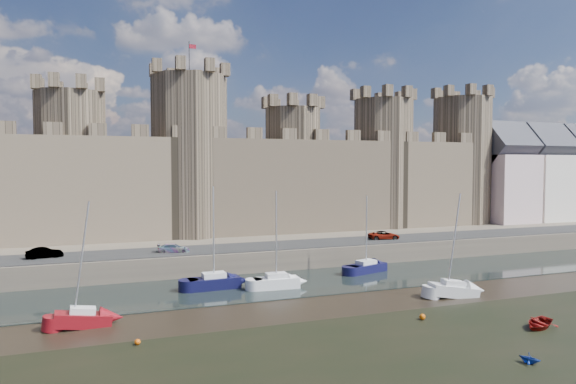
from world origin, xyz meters
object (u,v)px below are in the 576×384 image
sailboat_1 (214,281)px  sailboat_2 (276,281)px  car_1 (44,253)px  car_3 (384,235)px  sailboat_4 (83,318)px  sailboat_3 (366,267)px  sailboat_5 (453,289)px  car_2 (174,248)px

sailboat_1 → sailboat_2: bearing=-21.1°
car_1 → car_3: size_ratio=0.88×
sailboat_4 → sailboat_2: bearing=16.6°
sailboat_3 → sailboat_5: size_ratio=0.90×
sailboat_5 → sailboat_2: bearing=159.1°
sailboat_3 → sailboat_2: bearing=179.7°
sailboat_1 → sailboat_2: size_ratio=1.05×
car_3 → sailboat_3: bearing=146.7°
car_1 → sailboat_1: sailboat_1 is taller
car_2 → sailboat_5: bearing=-118.1°
sailboat_1 → sailboat_3: bearing=3.1°
sailboat_3 → sailboat_1: bearing=168.2°
car_2 → car_3: bearing=-77.2°
car_3 → sailboat_4: sailboat_4 is taller
sailboat_4 → sailboat_5: sailboat_5 is taller
car_3 → sailboat_4: (-37.87, -18.19, -2.36)m
sailboat_1 → sailboat_5: 23.75m
sailboat_1 → car_2: bearing=105.2°
sailboat_1 → sailboat_2: 6.38m
car_1 → sailboat_3: bearing=-113.8°
sailboat_1 → sailboat_3: (18.57, 1.79, -0.10)m
sailboat_2 → car_2: bearing=133.1°
car_3 → sailboat_5: (-4.53, -20.52, -2.37)m
car_2 → car_3: size_ratio=0.85×
sailboat_5 → car_2: bearing=149.8°
car_1 → car_3: car_1 is taller
sailboat_4 → sailboat_5: size_ratio=0.99×
car_1 → sailboat_3: size_ratio=0.41×
car_1 → sailboat_5: size_ratio=0.37×
car_1 → sailboat_2: (22.65, -12.07, -2.31)m
car_3 → sailboat_3: sailboat_3 is taller
sailboat_3 → sailboat_5: 12.89m
sailboat_1 → sailboat_2: sailboat_1 is taller
car_3 → sailboat_1: 27.52m
car_1 → sailboat_4: bearing=-177.4°
car_3 → sailboat_3: 10.86m
sailboat_3 → car_1: bearing=149.5°
sailboat_4 → sailboat_5: bearing=-6.9°
car_2 → sailboat_2: bearing=-129.7°
car_2 → sailboat_1: (2.85, -8.99, -2.21)m
car_3 → sailboat_2: (-19.62, -11.73, -2.29)m
car_1 → sailboat_5: sailboat_5 is taller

